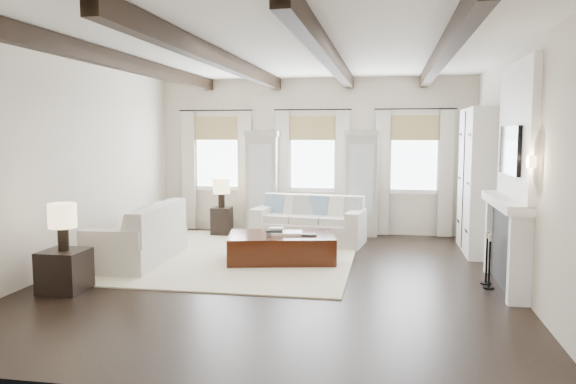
% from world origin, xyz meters
% --- Properties ---
extents(ground, '(7.50, 7.50, 0.00)m').
position_xyz_m(ground, '(0.00, 0.00, 0.00)').
color(ground, black).
rests_on(ground, ground).
extents(room_shell, '(6.54, 7.54, 3.22)m').
position_xyz_m(room_shell, '(0.75, 0.90, 1.89)').
color(room_shell, beige).
rests_on(room_shell, ground).
extents(area_rug, '(3.61, 4.40, 0.02)m').
position_xyz_m(area_rug, '(-0.80, 1.20, 0.01)').
color(area_rug, beige).
rests_on(area_rug, ground).
extents(sofa_back, '(2.17, 1.20, 0.89)m').
position_xyz_m(sofa_back, '(0.08, 2.63, 0.36)').
color(sofa_back, beige).
rests_on(sofa_back, ground).
extents(sofa_left, '(1.08, 2.20, 0.93)m').
position_xyz_m(sofa_left, '(-2.36, 0.56, 0.37)').
color(sofa_left, beige).
rests_on(sofa_left, ground).
extents(ottoman, '(1.87, 1.38, 0.44)m').
position_xyz_m(ottoman, '(-0.14, 0.98, 0.22)').
color(ottoman, black).
rests_on(ottoman, ground).
extents(tray, '(0.57, 0.47, 0.04)m').
position_xyz_m(tray, '(-0.06, 1.01, 0.46)').
color(tray, white).
rests_on(tray, ottoman).
extents(book_lower, '(0.30, 0.25, 0.04)m').
position_xyz_m(book_lower, '(-0.25, 0.94, 0.50)').
color(book_lower, '#262628').
rests_on(book_lower, tray).
extents(book_upper, '(0.25, 0.21, 0.03)m').
position_xyz_m(book_upper, '(-0.22, 0.97, 0.54)').
color(book_upper, beige).
rests_on(book_upper, book_lower).
extents(book_loose, '(0.27, 0.22, 0.03)m').
position_xyz_m(book_loose, '(0.31, 0.94, 0.46)').
color(book_loose, '#262628').
rests_on(book_loose, ottoman).
extents(side_table_front, '(0.55, 0.55, 0.55)m').
position_xyz_m(side_table_front, '(-2.61, -1.24, 0.27)').
color(side_table_front, black).
rests_on(side_table_front, ground).
extents(lamp_front, '(0.36, 0.36, 0.62)m').
position_xyz_m(lamp_front, '(-2.61, -1.24, 0.97)').
color(lamp_front, black).
rests_on(lamp_front, side_table_front).
extents(side_table_back, '(0.38, 0.38, 0.57)m').
position_xyz_m(side_table_back, '(-1.78, 3.09, 0.28)').
color(side_table_back, black).
rests_on(side_table_back, ground).
extents(lamp_back, '(0.34, 0.34, 0.59)m').
position_xyz_m(lamp_back, '(-1.78, 3.09, 0.97)').
color(lamp_back, black).
rests_on(lamp_back, side_table_back).
extents(candlestick_near, '(0.15, 0.15, 0.74)m').
position_xyz_m(candlestick_near, '(2.90, -0.11, 0.31)').
color(candlestick_near, black).
rests_on(candlestick_near, ground).
extents(candlestick_far, '(0.15, 0.15, 0.74)m').
position_xyz_m(candlestick_far, '(2.90, 0.12, 0.31)').
color(candlestick_far, black).
rests_on(candlestick_far, ground).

